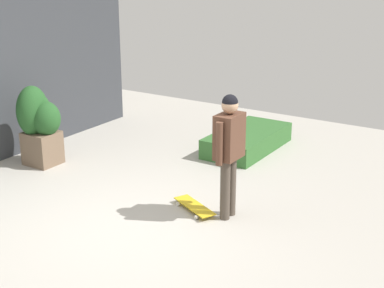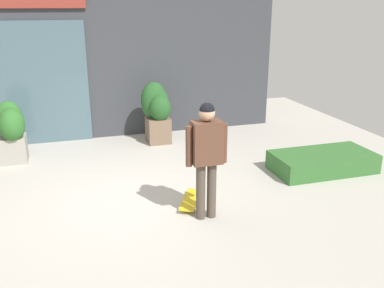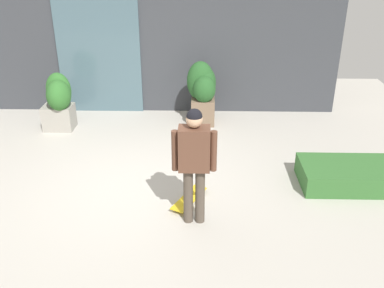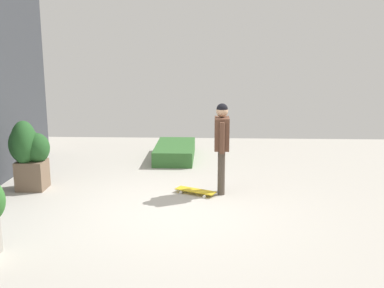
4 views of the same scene
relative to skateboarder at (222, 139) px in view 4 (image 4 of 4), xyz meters
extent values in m
plane|color=#B2ADA3|center=(-0.93, 0.93, -1.01)|extent=(12.00, 12.00, 0.00)
cylinder|color=#4C4238|center=(-0.08, 0.00, -0.60)|extent=(0.13, 0.13, 0.83)
cylinder|color=#4C4238|center=(0.08, 0.00, -0.60)|extent=(0.13, 0.13, 0.83)
cube|color=brown|center=(0.00, 0.00, 0.11)|extent=(0.41, 0.26, 0.58)
cylinder|color=brown|center=(-0.25, 0.00, 0.07)|extent=(0.09, 0.09, 0.56)
cylinder|color=brown|center=(0.25, 0.00, 0.07)|extent=(0.09, 0.09, 0.56)
sphere|color=tan|center=(0.00, 0.00, 0.51)|extent=(0.21, 0.21, 0.21)
sphere|color=black|center=(0.00, 0.00, 0.55)|extent=(0.20, 0.20, 0.20)
cube|color=gold|center=(-0.08, 0.47, -0.94)|extent=(0.54, 0.78, 0.02)
cylinder|color=silver|center=(-0.08, 0.74, -0.98)|extent=(0.05, 0.06, 0.05)
cylinder|color=silver|center=(0.13, 0.63, -0.98)|extent=(0.05, 0.06, 0.05)
cylinder|color=silver|center=(-0.30, 0.30, -0.98)|extent=(0.05, 0.06, 0.05)
cylinder|color=silver|center=(-0.08, 0.20, -0.98)|extent=(0.05, 0.06, 0.05)
cube|color=brown|center=(0.11, 3.56, -0.74)|extent=(0.48, 0.51, 0.55)
ellipsoid|color=#235123|center=(0.14, 3.44, -0.22)|extent=(0.47, 0.47, 0.57)
ellipsoid|color=#235123|center=(0.06, 3.65, -0.11)|extent=(0.56, 0.46, 0.83)
ellipsoid|color=#235123|center=(0.13, 3.68, -0.16)|extent=(0.49, 0.58, 0.71)
cube|color=#33662D|center=(2.58, 1.05, -0.84)|extent=(1.82, 0.90, 0.34)
camera|label=1|loc=(-6.10, -3.34, 2.32)|focal=53.85mm
camera|label=2|loc=(-1.74, -5.02, 1.86)|focal=39.18mm
camera|label=3|loc=(0.09, -4.89, 2.50)|focal=39.82mm
camera|label=4|loc=(-8.15, 0.21, 1.68)|focal=43.23mm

